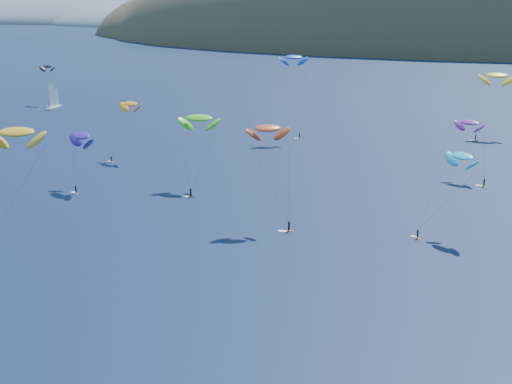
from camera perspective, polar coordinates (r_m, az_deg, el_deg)
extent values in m
ellipsoid|color=#3D3526|center=(607.09, 15.23, 10.34)|extent=(600.00, 300.00, 210.00)
ellipsoid|color=#3D3526|center=(663.56, 1.23, 11.86)|extent=(340.00, 240.00, 120.00)
ellipsoid|color=slate|center=(963.91, -15.89, 12.94)|extent=(400.00, 240.00, 60.00)
ellipsoid|color=slate|center=(858.77, -9.38, 13.03)|extent=(240.00, 180.00, 44.00)
cube|color=silver|center=(286.91, -15.84, 6.49)|extent=(2.40, 7.73, 0.92)
cylinder|color=silver|center=(286.50, -15.87, 7.56)|extent=(0.14, 0.14, 10.69)
cube|color=#F3AE1B|center=(198.30, -11.47, 2.37)|extent=(1.32, 0.79, 0.07)
cylinder|color=black|center=(198.11, -11.49, 2.60)|extent=(0.30, 0.30, 1.35)
sphere|color=#8C6047|center=(197.93, -11.50, 2.82)|extent=(0.23, 0.23, 0.23)
ellipsoid|color=orange|center=(200.45, -10.03, 6.97)|extent=(8.28, 5.95, 4.20)
ellipsoid|color=gold|center=(128.69, -18.61, 4.58)|extent=(10.37, 7.77, 5.25)
cube|color=#F3AE1B|center=(163.71, -5.24, -0.37)|extent=(1.67, 0.70, 0.09)
cylinder|color=black|center=(163.42, -5.25, -0.03)|extent=(0.38, 0.38, 1.73)
sphere|color=#8C6047|center=(163.13, -5.26, 0.31)|extent=(0.29, 0.29, 0.29)
ellipsoid|color=#40DE14|center=(170.89, -4.58, 5.93)|extent=(10.35, 5.93, 5.46)
cube|color=#F3AE1B|center=(224.36, 3.50, 4.32)|extent=(1.39, 0.98, 0.07)
cylinder|color=black|center=(224.18, 3.50, 4.53)|extent=(0.32, 0.32, 1.45)
sphere|color=#8C6047|center=(224.01, 3.51, 4.74)|extent=(0.24, 0.24, 0.24)
ellipsoid|color=blue|center=(223.51, 3.02, 10.73)|extent=(9.45, 7.51, 4.79)
cube|color=#F3AE1B|center=(140.68, 12.79, -3.61)|extent=(1.26, 1.19, 0.07)
cylinder|color=black|center=(140.39, 12.81, -3.29)|extent=(0.32, 0.32, 1.44)
sphere|color=#8C6047|center=(140.12, 12.83, -2.97)|extent=(0.24, 0.24, 0.24)
ellipsoid|color=#15B4DB|center=(142.67, 16.19, 2.78)|extent=(8.22, 7.93, 4.35)
cube|color=#F3AE1B|center=(179.60, 17.76, 0.42)|extent=(1.63, 1.12, 0.09)
cylinder|color=black|center=(179.34, 17.78, 0.73)|extent=(0.37, 0.37, 1.70)
sphere|color=#8C6047|center=(179.09, 17.81, 1.03)|extent=(0.28, 0.28, 0.28)
ellipsoid|color=#7E2096|center=(185.38, 16.74, 5.36)|extent=(8.49, 6.63, 4.29)
cube|color=#F3AE1B|center=(141.19, 2.64, -3.12)|extent=(1.68, 1.15, 0.09)
cylinder|color=black|center=(140.85, 2.65, -2.73)|extent=(0.38, 0.38, 1.75)
sphere|color=#8C6047|center=(140.51, 2.66, -2.33)|extent=(0.29, 0.29, 0.29)
ellipsoid|color=red|center=(142.69, 0.94, 5.13)|extent=(9.16, 7.13, 4.64)
cube|color=#F3AE1B|center=(170.64, -14.20, -0.12)|extent=(1.50, 1.18, 0.08)
cylinder|color=black|center=(170.38, -14.22, 0.19)|extent=(0.35, 0.35, 1.61)
sphere|color=#8C6047|center=(170.13, -14.24, 0.49)|extent=(0.27, 0.27, 0.27)
ellipsoid|color=#2E1A8D|center=(173.80, -13.78, 4.39)|extent=(10.29, 8.76, 5.25)
cube|color=#F3AE1B|center=(230.69, 17.15, 3.95)|extent=(1.53, 0.55, 0.08)
cylinder|color=black|center=(230.50, 17.17, 4.18)|extent=(0.35, 0.35, 1.61)
sphere|color=#8C6047|center=(230.31, 17.19, 4.41)|extent=(0.27, 0.27, 0.27)
ellipsoid|color=yellow|center=(239.21, 18.74, 8.83)|extent=(10.84, 5.65, 5.86)
cube|color=#F3AE1B|center=(294.84, -16.19, 6.66)|extent=(1.32, 0.46, 0.07)
cylinder|color=black|center=(294.71, -16.20, 6.81)|extent=(0.30, 0.30, 1.38)
sphere|color=#8C6047|center=(294.58, -16.22, 6.96)|extent=(0.23, 0.23, 0.23)
ellipsoid|color=black|center=(299.54, -16.36, 9.61)|extent=(7.02, 3.62, 3.81)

